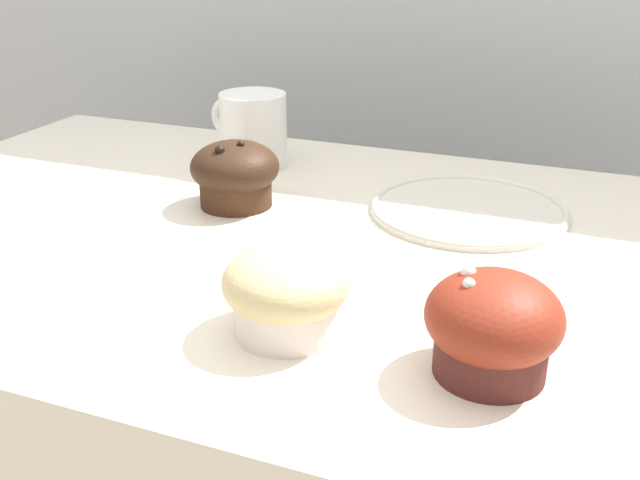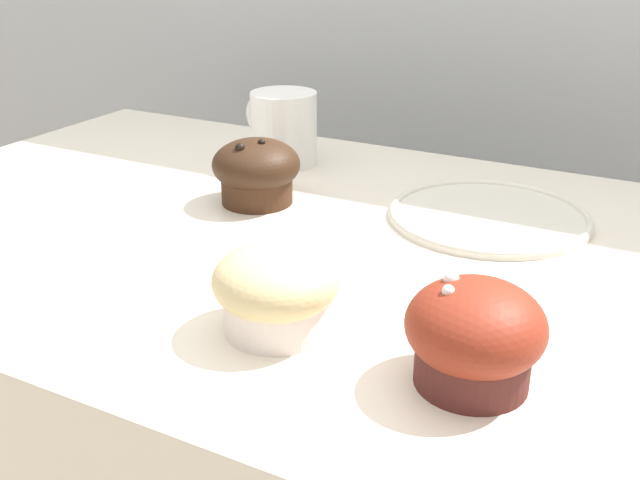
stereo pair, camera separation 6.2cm
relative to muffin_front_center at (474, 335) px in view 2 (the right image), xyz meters
name	(u,v)px [view 2 (the right image)]	position (x,y,z in m)	size (l,w,h in m)	color
wall_back	(468,138)	(-0.24, 0.78, -0.09)	(3.20, 0.10, 1.80)	#B2B7BC
muffin_front_center	(474,335)	(0.00, 0.00, 0.00)	(0.09, 0.09, 0.08)	#4C201B
muffin_back_left	(256,171)	(-0.32, 0.23, 0.00)	(0.10, 0.10, 0.08)	#3D2415
muffin_back_right	(276,289)	(-0.15, 0.00, 0.00)	(0.10, 0.10, 0.07)	white
coffee_cup	(283,126)	(-0.36, 0.37, 0.01)	(0.12, 0.08, 0.09)	white
serving_plate	(489,215)	(-0.07, 0.30, -0.03)	(0.21, 0.21, 0.01)	beige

